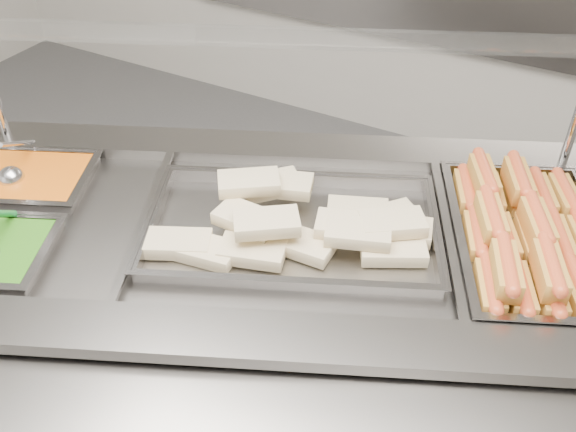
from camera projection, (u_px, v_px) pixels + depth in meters
The scene contains 9 objects.
steam_counter at pixel (270, 345), 1.92m from camera, with size 2.16×1.61×0.95m.
tray_rail at pixel (240, 419), 1.23m from camera, with size 1.83×1.10×0.05m.
sneeze_guard at pixel (273, 41), 1.56m from camera, with size 1.71×0.99×0.46m.
pan_hotdogs at pixel (528, 248), 1.61m from camera, with size 0.56×0.67×0.11m.
pan_wraps at pixel (292, 232), 1.63m from camera, with size 0.82×0.68×0.07m.
pan_beans at pixel (33, 189), 1.80m from camera, with size 0.39×0.36×0.11m.
hotdogs_in_buns at pixel (526, 233), 1.58m from camera, with size 0.50×0.61×0.12m.
tortilla_wraps at pixel (306, 223), 1.60m from camera, with size 0.65×0.50×0.10m.
ladle at pixel (12, 177), 1.76m from camera, with size 0.11×0.19×0.15m.
Camera 1 is at (0.78, -0.65, 1.97)m, focal length 40.00 mm.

